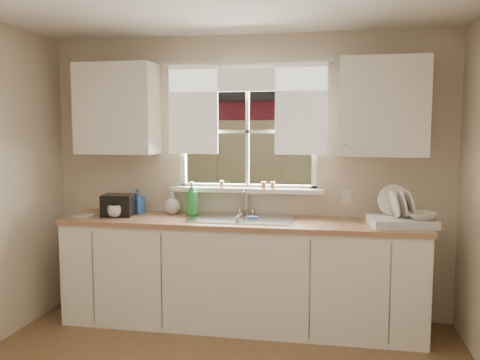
% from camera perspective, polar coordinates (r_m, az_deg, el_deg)
% --- Properties ---
extents(room_walls, '(3.62, 4.02, 2.50)m').
position_cam_1_polar(room_walls, '(2.57, -6.93, -4.07)').
color(room_walls, beige).
rests_on(room_walls, ground).
extents(window, '(1.38, 0.16, 1.06)m').
position_cam_1_polar(window, '(4.55, 0.80, 3.39)').
color(window, white).
rests_on(window, room_walls).
extents(curtains, '(1.50, 0.03, 0.81)m').
position_cam_1_polar(curtains, '(4.50, 0.70, 9.07)').
color(curtains, white).
rests_on(curtains, room_walls).
extents(base_cabinets, '(3.00, 0.62, 0.87)m').
position_cam_1_polar(base_cabinets, '(4.41, 0.07, -10.57)').
color(base_cabinets, white).
rests_on(base_cabinets, ground).
extents(countertop, '(3.04, 0.65, 0.04)m').
position_cam_1_polar(countertop, '(4.30, 0.07, -4.74)').
color(countertop, '#A37351').
rests_on(countertop, base_cabinets).
extents(upper_cabinet_left, '(0.70, 0.33, 0.80)m').
position_cam_1_polar(upper_cabinet_left, '(4.71, -13.62, 7.75)').
color(upper_cabinet_left, white).
rests_on(upper_cabinet_left, room_walls).
extents(upper_cabinet_right, '(0.70, 0.33, 0.80)m').
position_cam_1_polar(upper_cabinet_right, '(4.33, 15.74, 7.88)').
color(upper_cabinet_right, white).
rests_on(upper_cabinet_right, room_walls).
extents(wall_outlet, '(0.08, 0.01, 0.12)m').
position_cam_1_polar(wall_outlet, '(4.51, 11.87, -1.93)').
color(wall_outlet, beige).
rests_on(wall_outlet, room_walls).
extents(sill_jars, '(0.50, 0.04, 0.06)m').
position_cam_1_polar(sill_jars, '(4.50, 1.42, -0.54)').
color(sill_jars, brown).
rests_on(sill_jars, window).
extents(backyard, '(20.00, 10.00, 6.13)m').
position_cam_1_polar(backyard, '(11.04, 9.65, 14.99)').
color(backyard, '#335421').
rests_on(backyard, ground).
extents(sink, '(0.88, 0.52, 0.40)m').
position_cam_1_polar(sink, '(4.34, 0.15, -5.34)').
color(sink, '#B7B7BC').
rests_on(sink, countertop).
extents(dish_rack, '(0.54, 0.44, 0.31)m').
position_cam_1_polar(dish_rack, '(4.22, 17.64, -4.08)').
color(dish_rack, silver).
rests_on(dish_rack, countertop).
extents(bowl, '(0.29, 0.29, 0.06)m').
position_cam_1_polar(bowl, '(4.19, 19.61, -3.80)').
color(bowl, white).
rests_on(bowl, dish_rack).
extents(soap_bottle_a, '(0.14, 0.14, 0.30)m').
position_cam_1_polar(soap_bottle_a, '(4.49, -5.43, -2.11)').
color(soap_bottle_a, '#2B8338').
rests_on(soap_bottle_a, countertop).
extents(soap_bottle_b, '(0.13, 0.13, 0.22)m').
position_cam_1_polar(soap_bottle_b, '(4.72, -11.42, -2.32)').
color(soap_bottle_b, '#3162B8').
rests_on(soap_bottle_b, countertop).
extents(soap_bottle_c, '(0.18, 0.18, 0.19)m').
position_cam_1_polar(soap_bottle_c, '(4.63, -7.63, -2.59)').
color(soap_bottle_c, beige).
rests_on(soap_bottle_c, countertop).
extents(saucer, '(0.20, 0.20, 0.01)m').
position_cam_1_polar(saucer, '(4.69, -17.22, -3.80)').
color(saucer, beige).
rests_on(saucer, countertop).
extents(cup, '(0.18, 0.18, 0.11)m').
position_cam_1_polar(cup, '(4.53, -13.80, -3.40)').
color(cup, white).
rests_on(cup, countertop).
extents(black_appliance, '(0.29, 0.26, 0.19)m').
position_cam_1_polar(black_appliance, '(4.60, -13.51, -2.76)').
color(black_appliance, black).
rests_on(black_appliance, countertop).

